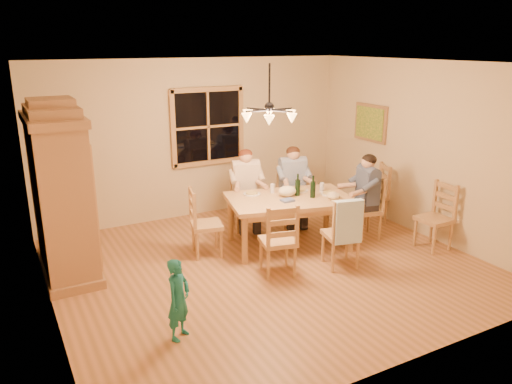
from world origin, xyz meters
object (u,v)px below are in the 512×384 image
adult_woman (246,180)px  armoire (62,197)px  chair_far_right (292,207)px  chair_spare_back (372,204)px  chair_near_left (278,252)px  chair_end_right (364,219)px  wine_bottle_b (313,187)px  chair_spare_front (433,229)px  chair_end_left (207,235)px  chair_far_left (246,211)px  chair_near_right (340,245)px  child (179,299)px  chandelier (269,114)px  adult_plaid_man (293,176)px  dining_table (289,204)px  adult_slate_man (367,186)px  wine_bottle_a (298,185)px

adult_woman → armoire: bearing=19.7°
chair_far_right → chair_spare_back: bearing=172.1°
chair_near_left → chair_end_right: size_ratio=1.00×
chair_end_right → chair_far_right: bearing=46.6°
wine_bottle_b → chair_near_left: bearing=-148.6°
armoire → chair_spare_front: (4.87, -1.69, -0.75)m
armoire → adult_woman: 2.83m
chair_end_left → chair_spare_back: (3.03, -0.03, 0.00)m
chair_far_left → chair_end_right: (1.46, -1.20, 0.00)m
chair_near_right → child: bearing=-153.4°
chair_spare_front → chair_spare_back: size_ratio=1.00×
chair_near_right → chair_spare_front: size_ratio=1.00×
chandelier → chair_near_right: bearing=-27.5°
chandelier → adult_plaid_man: chandelier is taller
chair_spare_front → chair_spare_back: bearing=-0.7°
chair_far_right → chair_near_left: 1.87m
chair_far_left → chair_near_left: 1.69m
chair_near_right → chair_end_right: same height
wine_bottle_b → chair_spare_front: (1.53, -0.93, -0.62)m
armoire → chair_end_left: armoire is taller
armoire → chair_spare_back: (4.87, -0.35, -0.75)m
adult_plaid_man → wine_bottle_b: adult_plaid_man is taller
chair_near_left → wine_bottle_b: 1.25m
dining_table → wine_bottle_b: size_ratio=6.02×
chair_spare_back → chair_end_right: bearing=150.5°
chair_far_left → chandelier: bearing=87.7°
chair_far_left → adult_slate_man: size_ratio=1.13×
armoire → chair_near_right: 3.70m
chair_near_right → chair_spare_front: bearing=6.9°
chair_far_right → chair_near_left: size_ratio=1.00×
child → armoire: bearing=71.8°
adult_woman → child: size_ratio=1.00×
armoire → chair_spare_back: armoire is taller
chair_far_right → chair_end_left: (-1.74, -0.47, 0.00)m
adult_woman → wine_bottle_a: adult_woman is taller
chandelier → chair_spare_front: size_ratio=0.78×
chair_end_left → chair_near_left: bearing=43.3°
adult_woman → chair_spare_back: size_ratio=0.88×
chair_end_left → adult_plaid_man: 1.88m
chair_far_right → wine_bottle_a: 1.02m
chair_near_left → adult_plaid_man: bearing=64.8°
chair_end_left → dining_table: bearing=90.0°
chandelier → adult_woman: bearing=74.8°
chandelier → wine_bottle_a: (0.78, 0.50, -1.15)m
child → chair_spare_back: bearing=-14.3°
dining_table → adult_slate_man: (1.21, -0.28, 0.18)m
adult_woman → wine_bottle_b: size_ratio=2.65×
chair_near_left → chair_spare_back: (2.45, 0.97, 0.00)m
chair_end_right → chair_spare_front: size_ratio=1.00×
armoire → adult_plaid_man: size_ratio=2.63×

